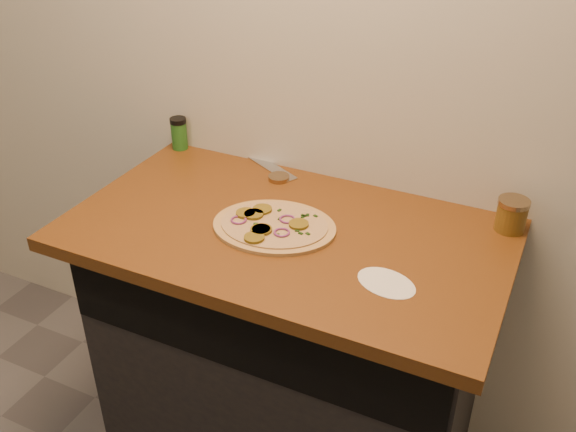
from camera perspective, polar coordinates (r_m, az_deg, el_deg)
The scene contains 8 objects.
cabinet at distance 2.06m, azimuth 0.26°, elevation -11.73°, with size 1.10×0.60×0.86m, color black.
countertop at distance 1.76m, azimuth -0.13°, elevation -1.53°, with size 1.20×0.70×0.04m, color brown.
pizza at distance 1.74m, azimuth -1.34°, elevation -0.86°, with size 0.38×0.38×0.02m.
chefs_knife at distance 2.12m, azimuth -2.73°, elevation 5.19°, with size 0.30×0.18×0.02m.
mason_jar_lid at distance 1.99m, azimuth -0.82°, elevation 3.42°, with size 0.07×0.07×0.01m, color #947855.
salsa_jar at distance 1.82m, azimuth 19.26°, elevation 0.11°, with size 0.08×0.08×0.09m.
spice_shaker at distance 2.21m, azimuth -9.66°, elevation 7.26°, with size 0.05×0.05×0.11m.
flour_spill at distance 1.56m, azimuth 8.73°, elevation -5.90°, with size 0.15×0.15×0.00m, color silver.
Camera 1 is at (0.65, 0.08, 1.83)m, focal length 40.00 mm.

